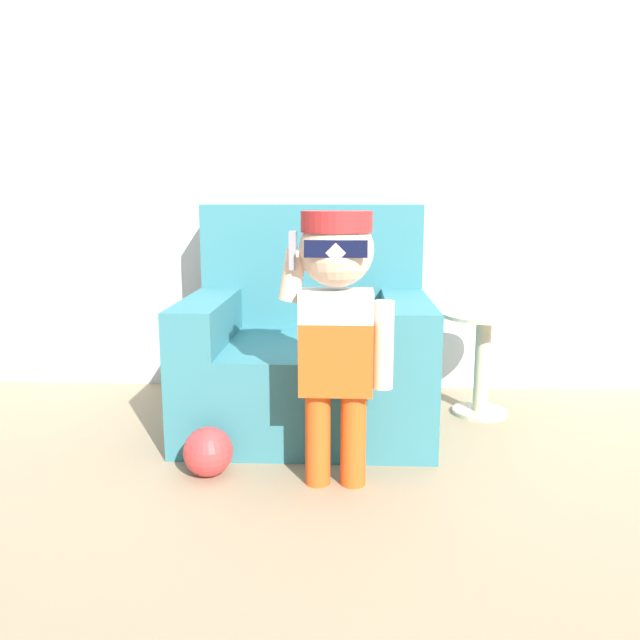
{
  "coord_description": "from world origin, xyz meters",
  "views": [
    {
      "loc": [
        -0.06,
        -2.63,
        1.04
      ],
      "look_at": [
        -0.17,
        -0.17,
        0.56
      ],
      "focal_mm": 35.0,
      "sensor_mm": 36.0,
      "label": 1
    }
  ],
  "objects_px": {
    "side_table": "(483,354)",
    "toy_ball": "(208,452)",
    "person_child": "(337,307)",
    "armchair": "(309,349)"
  },
  "relations": [
    {
      "from": "side_table",
      "to": "toy_ball",
      "type": "xyz_separation_m",
      "value": [
        -1.18,
        -0.75,
        -0.21
      ]
    },
    {
      "from": "person_child",
      "to": "toy_ball",
      "type": "relative_size",
      "value": 5.28
    },
    {
      "from": "armchair",
      "to": "person_child",
      "type": "xyz_separation_m",
      "value": [
        0.15,
        -0.69,
        0.32
      ]
    },
    {
      "from": "person_child",
      "to": "armchair",
      "type": "bearing_deg",
      "value": 101.87
    },
    {
      "from": "person_child",
      "to": "toy_ball",
      "type": "xyz_separation_m",
      "value": [
        -0.49,
        0.05,
        -0.57
      ]
    },
    {
      "from": "toy_ball",
      "to": "person_child",
      "type": "bearing_deg",
      "value": -5.77
    },
    {
      "from": "armchair",
      "to": "toy_ball",
      "type": "distance_m",
      "value": 0.77
    },
    {
      "from": "person_child",
      "to": "toy_ball",
      "type": "height_order",
      "value": "person_child"
    },
    {
      "from": "side_table",
      "to": "toy_ball",
      "type": "relative_size",
      "value": 2.66
    },
    {
      "from": "side_table",
      "to": "toy_ball",
      "type": "height_order",
      "value": "side_table"
    }
  ]
}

